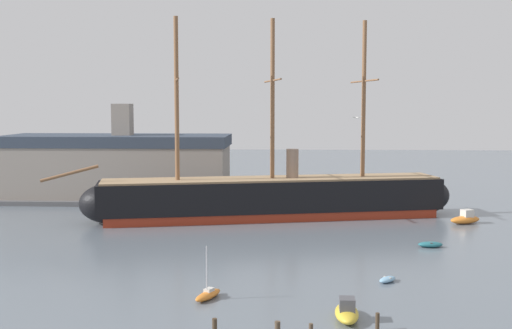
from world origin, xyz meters
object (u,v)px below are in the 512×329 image
dinghy_alongside_stern (430,244)px  dinghy_mid_right (387,279)px  sailboat_distant_centre (282,204)px  mooring_piling_right_pair (215,327)px  mooring_piling_nearest (377,322)px  sailboat_near_centre (208,295)px  tall_ship (272,197)px  motorboat_far_right (465,219)px  motorboat_foreground_right (347,312)px  seagull_in_flight (357,118)px  dockside_warehouse_left (118,168)px

dinghy_alongside_stern → dinghy_mid_right: bearing=-116.1°
sailboat_distant_centre → mooring_piling_right_pair: (-4.60, -59.27, 0.21)m
dinghy_mid_right → mooring_piling_nearest: mooring_piling_nearest is taller
sailboat_near_centre → sailboat_distant_centre: size_ratio=0.90×
tall_ship → dinghy_mid_right: size_ratio=26.03×
dinghy_alongside_stern → mooring_piling_nearest: bearing=-109.9°
dinghy_mid_right → sailboat_distant_centre: 45.57m
sailboat_distant_centre → mooring_piling_nearest: size_ratio=3.90×
tall_ship → sailboat_distant_centre: 11.13m
dinghy_alongside_stern → sailboat_distant_centre: 34.16m
sailboat_near_centre → dinghy_mid_right: 17.69m
sailboat_near_centre → mooring_piling_nearest: size_ratio=3.53×
dinghy_alongside_stern → motorboat_far_right: bearing=61.6°
dinghy_mid_right → dinghy_alongside_stern: size_ratio=0.79×
sailboat_near_centre → dinghy_mid_right: bearing=20.2°
dinghy_mid_right → sailboat_distant_centre: size_ratio=0.44×
dinghy_mid_right → mooring_piling_nearest: 13.51m
tall_ship → mooring_piling_nearest: size_ratio=44.93×
motorboat_foreground_right → sailboat_distant_centre: bearing=95.7°
motorboat_foreground_right → mooring_piling_nearest: size_ratio=3.35×
motorboat_foreground_right → dinghy_mid_right: (4.93, 11.01, -0.39)m
mooring_piling_nearest → seagull_in_flight: 16.98m
dinghy_mid_right → motorboat_foreground_right: bearing=-114.1°
dockside_warehouse_left → dinghy_alongside_stern: bearing=-37.0°
seagull_in_flight → sailboat_distant_centre: bearing=97.5°
sailboat_distant_centre → dockside_warehouse_left: bearing=167.6°
dinghy_mid_right → motorboat_far_right: (15.90, 30.83, 0.44)m
dockside_warehouse_left → sailboat_distant_centre: bearing=-12.4°
dockside_warehouse_left → tall_ship: bearing=-31.6°
motorboat_foreground_right → mooring_piling_right_pair: bearing=-158.9°
sailboat_near_centre → motorboat_far_right: sailboat_near_centre is taller
motorboat_foreground_right → sailboat_near_centre: size_ratio=0.95×
dockside_warehouse_left → motorboat_foreground_right: bearing=-60.6°
motorboat_far_right → seagull_in_flight: (-19.71, -36.68, 15.24)m
tall_ship → sailboat_distant_centre: tall_ship is taller
seagull_in_flight → dinghy_alongside_stern: bearing=61.9°
tall_ship → mooring_piling_nearest: (9.04, -46.89, -2.54)m
tall_ship → motorboat_far_right: bearing=-5.9°
dinghy_mid_right → sailboat_distant_centre: (-10.43, 44.37, 0.17)m
motorboat_far_right → dockside_warehouse_left: 59.27m
motorboat_foreground_right → dockside_warehouse_left: size_ratio=0.11×
sailboat_distant_centre → dinghy_mid_right: bearing=-76.8°
sailboat_distant_centre → mooring_piling_nearest: 58.07m
dinghy_alongside_stern → motorboat_far_right: size_ratio=0.57×
tall_ship → sailboat_distant_centre: (1.44, 10.68, -2.77)m
dinghy_alongside_stern → dockside_warehouse_left: size_ratio=0.07×
tall_ship → sailboat_distant_centre: bearing=82.3°
tall_ship → mooring_piling_right_pair: bearing=-93.7°
tall_ship → mooring_piling_right_pair: 48.76m
motorboat_far_right → mooring_piling_nearest: 47.86m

